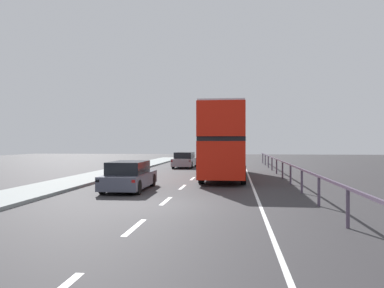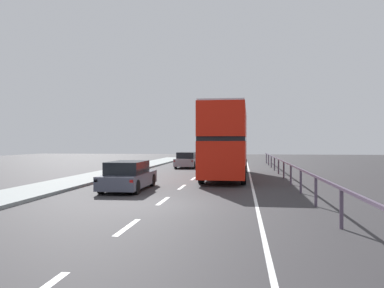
{
  "view_description": "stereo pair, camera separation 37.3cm",
  "coord_description": "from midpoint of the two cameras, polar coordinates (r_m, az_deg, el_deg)",
  "views": [
    {
      "loc": [
        2.65,
        -13.66,
        2.24
      ],
      "look_at": [
        0.29,
        7.09,
        2.16
      ],
      "focal_mm": 35.97,
      "sensor_mm": 36.0,
      "label": 1
    },
    {
      "loc": [
        3.02,
        -13.61,
        2.24
      ],
      "look_at": [
        0.29,
        7.09,
        2.16
      ],
      "focal_mm": 35.97,
      "sensor_mm": 36.0,
      "label": 2
    }
  ],
  "objects": [
    {
      "name": "ground_plane",
      "position": [
        14.11,
        -4.23,
        -9.12
      ],
      "size": [
        75.42,
        120.0,
        0.1
      ],
      "primitive_type": "cube",
      "color": "#2F2D30"
    },
    {
      "name": "lane_paint_markings",
      "position": [
        22.28,
        5.87,
        -5.54
      ],
      "size": [
        3.65,
        46.0,
        0.01
      ],
      "color": "silver",
      "rests_on": "ground"
    },
    {
      "name": "bridge_side_railing",
      "position": [
        22.84,
        14.37,
        -3.2
      ],
      "size": [
        0.1,
        42.0,
        1.09
      ],
      "color": "#54455A",
      "rests_on": "ground"
    },
    {
      "name": "double_decker_bus_red",
      "position": [
        24.74,
        5.58,
        0.54
      ],
      "size": [
        2.68,
        11.34,
        4.45
      ],
      "rotation": [
        0.0,
        0.0,
        -0.02
      ],
      "color": "red",
      "rests_on": "ground"
    },
    {
      "name": "hatchback_car_near",
      "position": [
        18.4,
        -8.84,
        -4.73
      ],
      "size": [
        1.82,
        4.58,
        1.36
      ],
      "rotation": [
        0.0,
        0.0,
        0.01
      ],
      "color": "#434655",
      "rests_on": "ground"
    },
    {
      "name": "sedan_car_ahead",
      "position": [
        34.46,
        -0.37,
        -2.4
      ],
      "size": [
        1.86,
        4.39,
        1.38
      ],
      "rotation": [
        0.0,
        0.0,
        -0.03
      ],
      "color": "gray",
      "rests_on": "ground"
    }
  ]
}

